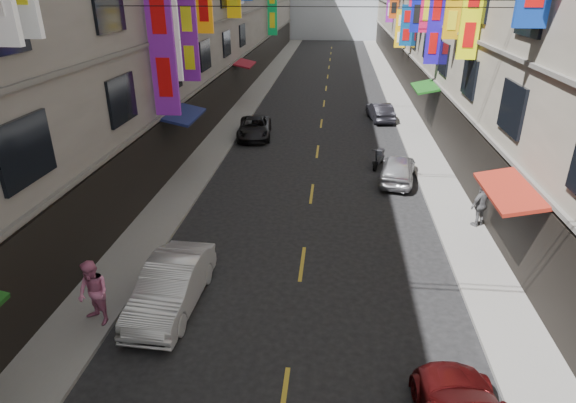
% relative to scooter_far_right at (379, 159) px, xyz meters
% --- Properties ---
extents(sidewalk_left, '(2.00, 90.00, 0.12)m').
position_rel_scooter_far_right_xyz_m(sidewalk_left, '(-9.25, 14.13, -0.38)').
color(sidewalk_left, slate).
rests_on(sidewalk_left, ground).
extents(sidewalk_right, '(2.00, 90.00, 0.12)m').
position_rel_scooter_far_right_xyz_m(sidewalk_right, '(2.75, 14.13, -0.38)').
color(sidewalk_right, slate).
rests_on(sidewalk_right, ground).
extents(street_awnings, '(13.99, 35.20, 0.41)m').
position_rel_scooter_far_right_xyz_m(street_awnings, '(-4.51, -1.87, 2.56)').
color(street_awnings, '#164C14').
rests_on(street_awnings, ground).
extents(lane_markings, '(0.12, 80.20, 0.01)m').
position_rel_scooter_far_right_xyz_m(lane_markings, '(-3.25, 11.13, -0.44)').
color(lane_markings, gold).
rests_on(lane_markings, ground).
extents(scooter_far_right, '(0.77, 1.75, 1.14)m').
position_rel_scooter_far_right_xyz_m(scooter_far_right, '(0.00, 0.00, 0.00)').
color(scooter_far_right, black).
rests_on(scooter_far_right, ground).
extents(car_left_mid, '(1.64, 4.33, 1.41)m').
position_rel_scooter_far_right_xyz_m(car_left_mid, '(-6.88, -12.59, 0.26)').
color(car_left_mid, silver).
rests_on(car_left_mid, ground).
extents(car_left_far, '(2.38, 4.42, 1.18)m').
position_rel_scooter_far_right_xyz_m(car_left_far, '(-7.25, 4.59, 0.15)').
color(car_left_far, black).
rests_on(car_left_far, ground).
extents(car_right_mid, '(2.19, 4.06, 1.31)m').
position_rel_scooter_far_right_xyz_m(car_right_mid, '(0.75, -1.95, 0.21)').
color(car_right_mid, silver).
rests_on(car_right_mid, ground).
extents(car_right_far, '(1.85, 3.87, 1.23)m').
position_rel_scooter_far_right_xyz_m(car_right_far, '(0.75, 9.40, 0.17)').
color(car_right_far, '#232229').
rests_on(car_right_far, ground).
extents(pedestrian_lfar, '(1.12, 1.01, 1.91)m').
position_rel_scooter_far_right_xyz_m(pedestrian_lfar, '(-8.65, -13.66, 0.63)').
color(pedestrian_lfar, pink).
rests_on(pedestrian_lfar, sidewalk_left).
extents(pedestrian_rfar, '(1.18, 1.07, 1.75)m').
position_rel_scooter_far_right_xyz_m(pedestrian_rfar, '(3.35, -6.59, 0.55)').
color(pedestrian_rfar, '#5D5D5F').
rests_on(pedestrian_rfar, sidewalk_right).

